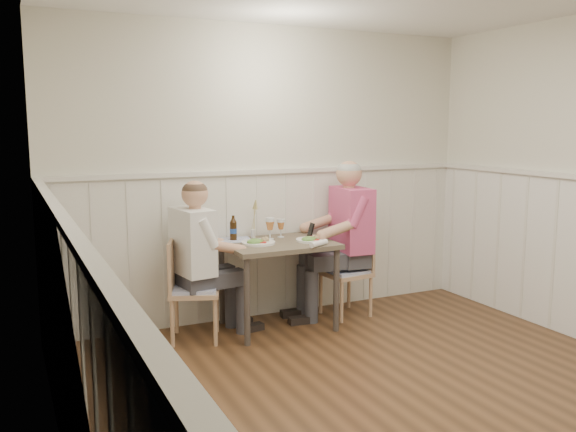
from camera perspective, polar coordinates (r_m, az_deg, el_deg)
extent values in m
plane|color=#422A18|center=(3.95, 12.34, -17.73)|extent=(4.50, 4.50, 0.00)
cube|color=silver|center=(5.51, -1.61, 4.02)|extent=(4.00, 0.04, 2.60)
cube|color=silver|center=(2.82, -20.84, -0.94)|extent=(0.04, 4.50, 2.60)
cube|color=beige|center=(5.59, -1.52, -2.65)|extent=(3.98, 0.03, 1.30)
cube|color=beige|center=(3.00, -19.87, -13.27)|extent=(0.03, 4.48, 1.30)
cube|color=silver|center=(5.48, -1.49, 4.21)|extent=(3.98, 0.06, 0.04)
cube|color=silver|center=(2.82, -20.26, -0.50)|extent=(0.06, 4.48, 0.04)
cube|color=brown|center=(5.17, -0.95, -2.66)|extent=(0.91, 0.70, 0.04)
cylinder|color=#3F3833|center=(4.84, -3.85, -8.04)|extent=(0.05, 0.05, 0.71)
cylinder|color=#3F3833|center=(5.38, -6.20, -6.35)|extent=(0.05, 0.05, 0.71)
cylinder|color=#3F3833|center=(5.18, 4.55, -6.94)|extent=(0.05, 0.05, 0.71)
cylinder|color=#3F3833|center=(5.69, 1.53, -5.49)|extent=(0.05, 0.05, 0.71)
cube|color=tan|center=(5.60, 5.42, -5.39)|extent=(0.42, 0.42, 0.04)
cube|color=#6875B8|center=(5.59, 5.43, -5.07)|extent=(0.38, 0.38, 0.03)
cube|color=tan|center=(5.65, 6.85, -3.01)|extent=(0.07, 0.38, 0.40)
cylinder|color=tan|center=(5.63, 7.74, -7.51)|extent=(0.03, 0.03, 0.37)
cylinder|color=tan|center=(5.43, 5.04, -8.05)|extent=(0.03, 0.03, 0.37)
cylinder|color=tan|center=(5.87, 5.72, -6.78)|extent=(0.03, 0.03, 0.37)
cylinder|color=tan|center=(5.69, 3.07, -7.26)|extent=(0.03, 0.03, 0.37)
cube|color=tan|center=(5.01, -8.72, -7.01)|extent=(0.50, 0.50, 0.04)
cube|color=#6875B8|center=(5.00, -8.73, -6.65)|extent=(0.45, 0.45, 0.03)
cube|color=tan|center=(4.97, -10.82, -4.53)|extent=(0.16, 0.38, 0.41)
cylinder|color=tan|center=(5.24, -10.39, -8.72)|extent=(0.03, 0.03, 0.38)
cylinder|color=tan|center=(5.22, -6.69, -8.72)|extent=(0.03, 0.03, 0.38)
cylinder|color=tan|center=(4.93, -10.77, -9.88)|extent=(0.03, 0.03, 0.38)
cylinder|color=tan|center=(4.90, -6.82, -9.88)|extent=(0.03, 0.03, 0.38)
cube|color=#3F3F47|center=(5.67, 5.66, -6.82)|extent=(0.50, 0.46, 0.47)
cube|color=#3F3F47|center=(5.51, 3.74, -4.05)|extent=(0.47, 0.41, 0.14)
cube|color=#D2589A|center=(5.53, 5.76, -0.32)|extent=(0.29, 0.48, 0.58)
sphere|color=tan|center=(5.48, 5.83, 3.96)|extent=(0.23, 0.23, 0.23)
sphere|color=#A5A5A0|center=(5.48, 5.83, 4.29)|extent=(0.22, 0.22, 0.22)
cube|color=black|center=(5.38, 2.15, -0.48)|extent=(0.02, 0.07, 0.14)
cube|color=#3F3F47|center=(5.07, -8.56, -8.97)|extent=(0.48, 0.45, 0.43)
cube|color=#3F3F47|center=(5.08, -6.67, -5.69)|extent=(0.45, 0.41, 0.12)
cube|color=white|center=(4.93, -8.72, -2.34)|extent=(0.30, 0.45, 0.53)
sphere|color=tan|center=(4.87, -8.82, 2.05)|extent=(0.21, 0.21, 0.21)
sphere|color=#4C3828|center=(4.87, -8.83, 2.38)|extent=(0.20, 0.20, 0.20)
cylinder|color=white|center=(5.21, 2.20, -2.26)|extent=(0.27, 0.27, 0.02)
ellipsoid|color=#3F722D|center=(5.16, 1.97, -1.99)|extent=(0.13, 0.11, 0.05)
sphere|color=tan|center=(5.24, 2.73, -1.90)|extent=(0.04, 0.04, 0.04)
cube|color=#945657|center=(5.27, 2.10, -1.98)|extent=(0.08, 0.05, 0.01)
cylinder|color=white|center=(5.29, 2.62, -1.83)|extent=(0.06, 0.06, 0.03)
cylinder|color=white|center=(5.09, -2.80, -2.51)|extent=(0.28, 0.28, 0.02)
ellipsoid|color=#3F722D|center=(5.04, -3.11, -2.21)|extent=(0.14, 0.12, 0.05)
sphere|color=tan|center=(5.12, -2.19, -2.12)|extent=(0.04, 0.04, 0.04)
cylinder|color=silver|center=(5.37, -0.67, -1.97)|extent=(0.06, 0.06, 0.01)
cylinder|color=silver|center=(5.36, -0.67, -1.58)|extent=(0.01, 0.01, 0.07)
cone|color=#C47334|center=(5.35, -0.67, -0.91)|extent=(0.07, 0.07, 0.06)
cylinder|color=silver|center=(5.35, -0.67, -0.43)|extent=(0.07, 0.07, 0.03)
cylinder|color=silver|center=(5.28, -1.70, -2.15)|extent=(0.07, 0.07, 0.01)
cylinder|color=silver|center=(5.27, -1.70, -1.69)|extent=(0.01, 0.01, 0.08)
cone|color=#C47334|center=(5.26, -1.70, -0.91)|extent=(0.08, 0.08, 0.07)
cylinder|color=silver|center=(5.25, -1.70, -0.35)|extent=(0.08, 0.08, 0.03)
cylinder|color=black|center=(5.24, -5.14, -1.45)|extent=(0.06, 0.06, 0.16)
cone|color=black|center=(5.22, -5.15, -0.40)|extent=(0.06, 0.06, 0.04)
cylinder|color=black|center=(5.22, -5.16, -0.10)|extent=(0.02, 0.02, 0.03)
cylinder|color=#214597|center=(5.24, -5.14, -1.40)|extent=(0.06, 0.06, 0.04)
cylinder|color=white|center=(4.99, 2.91, -2.59)|extent=(0.20, 0.13, 0.04)
cylinder|color=silver|center=(5.35, -3.28, -1.67)|extent=(0.04, 0.04, 0.07)
cylinder|color=tan|center=(5.33, -3.29, -0.30)|extent=(0.02, 0.02, 0.24)
cone|color=tan|center=(5.31, -3.31, 1.27)|extent=(0.03, 0.03, 0.08)
cube|color=#6875B8|center=(5.26, -5.23, -2.25)|extent=(0.36, 0.31, 0.01)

